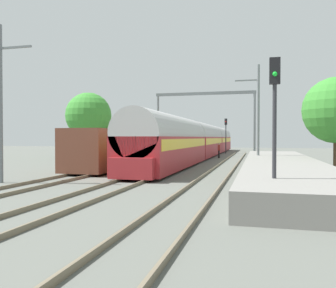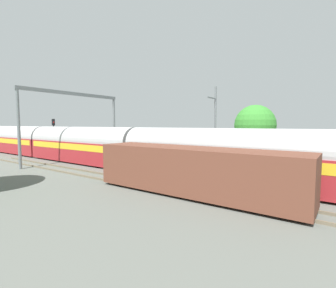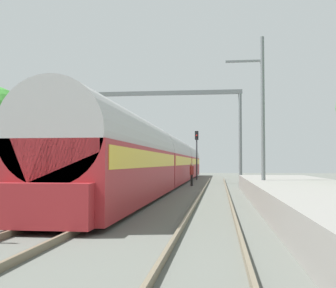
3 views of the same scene
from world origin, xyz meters
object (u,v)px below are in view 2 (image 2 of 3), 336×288
person_crossing (109,153)px  catenary_gantry (74,112)px  passenger_train (81,145)px  freight_car (193,171)px  railway_signal_far (54,132)px

person_crossing → catenary_gantry: catenary_gantry is taller
passenger_train → freight_car: 17.03m
passenger_train → railway_signal_far: railway_signal_far is taller
passenger_train → railway_signal_far: (1.92, 8.92, 1.23)m
person_crossing → railway_signal_far: (-0.20, 11.07, 2.17)m
person_crossing → freight_car: bearing=144.8°
passenger_train → freight_car: size_ratio=3.78×
person_crossing → railway_signal_far: size_ratio=0.35×
passenger_train → freight_car: (-3.94, -16.56, -0.50)m
catenary_gantry → person_crossing: bearing=-57.7°
passenger_train → catenary_gantry: bearing=90.0°
passenger_train → railway_signal_far: size_ratio=9.85×
person_crossing → railway_signal_far: railway_signal_far is taller
freight_car → catenary_gantry: bearing=77.5°
railway_signal_far → catenary_gantry: 8.31m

